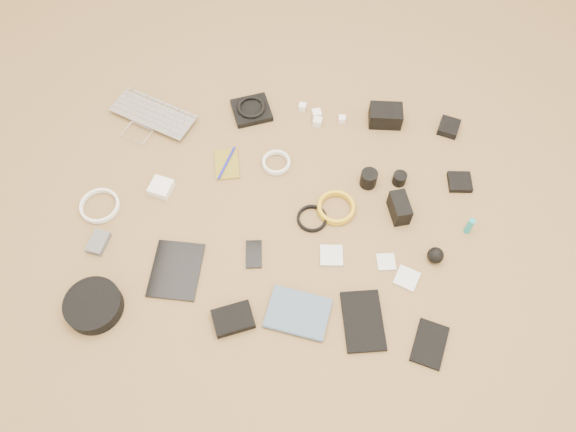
# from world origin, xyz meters

# --- Properties ---
(laptop) EXTENTS (0.40, 0.35, 0.03)m
(laptop) POSITION_xyz_m (-0.55, 0.35, 0.01)
(laptop) COLOR #B8B7BC
(laptop) RESTS_ON ground
(headphone_pouch) EXTENTS (0.19, 0.18, 0.03)m
(headphone_pouch) POSITION_xyz_m (-0.14, 0.46, 0.01)
(headphone_pouch) COLOR black
(headphone_pouch) RESTS_ON ground
(headphones) EXTENTS (0.14, 0.14, 0.01)m
(headphones) POSITION_xyz_m (-0.14, 0.46, 0.03)
(headphones) COLOR black
(headphones) RESTS_ON headphone_pouch
(charger_a) EXTENTS (0.04, 0.04, 0.03)m
(charger_a) POSITION_xyz_m (0.12, 0.46, 0.02)
(charger_a) COLOR white
(charger_a) RESTS_ON ground
(charger_b) EXTENTS (0.03, 0.03, 0.03)m
(charger_b) POSITION_xyz_m (0.06, 0.49, 0.01)
(charger_b) COLOR white
(charger_b) RESTS_ON ground
(charger_c) EXTENTS (0.03, 0.03, 0.03)m
(charger_c) POSITION_xyz_m (0.22, 0.45, 0.01)
(charger_c) COLOR white
(charger_c) RESTS_ON ground
(charger_d) EXTENTS (0.04, 0.04, 0.03)m
(charger_d) POSITION_xyz_m (0.12, 0.42, 0.02)
(charger_d) COLOR white
(charger_d) RESTS_ON ground
(dslr_camera) EXTENTS (0.13, 0.09, 0.07)m
(dslr_camera) POSITION_xyz_m (0.39, 0.46, 0.04)
(dslr_camera) COLOR black
(dslr_camera) RESTS_ON ground
(lens_pouch) EXTENTS (0.10, 0.10, 0.03)m
(lens_pouch) POSITION_xyz_m (0.64, 0.45, 0.02)
(lens_pouch) COLOR black
(lens_pouch) RESTS_ON ground
(notebook_olive) EXTENTS (0.12, 0.15, 0.01)m
(notebook_olive) POSITION_xyz_m (-0.21, 0.19, 0.00)
(notebook_olive) COLOR olive
(notebook_olive) RESTS_ON ground
(pen_blue) EXTENTS (0.05, 0.15, 0.01)m
(pen_blue) POSITION_xyz_m (-0.21, 0.19, 0.01)
(pen_blue) COLOR #1519B1
(pen_blue) RESTS_ON notebook_olive
(cable_white_a) EXTENTS (0.12, 0.12, 0.01)m
(cable_white_a) POSITION_xyz_m (-0.02, 0.21, 0.01)
(cable_white_a) COLOR white
(cable_white_a) RESTS_ON ground
(lens_a) EXTENTS (0.07, 0.07, 0.07)m
(lens_a) POSITION_xyz_m (0.33, 0.16, 0.03)
(lens_a) COLOR black
(lens_a) RESTS_ON ground
(lens_b) EXTENTS (0.05, 0.05, 0.05)m
(lens_b) POSITION_xyz_m (0.45, 0.18, 0.02)
(lens_b) COLOR black
(lens_b) RESTS_ON ground
(card_reader) EXTENTS (0.09, 0.09, 0.02)m
(card_reader) POSITION_xyz_m (0.68, 0.19, 0.01)
(card_reader) COLOR black
(card_reader) RESTS_ON ground
(power_brick) EXTENTS (0.09, 0.09, 0.03)m
(power_brick) POSITION_xyz_m (-0.43, 0.06, 0.02)
(power_brick) COLOR white
(power_brick) RESTS_ON ground
(cable_white_b) EXTENTS (0.16, 0.16, 0.01)m
(cable_white_b) POSITION_xyz_m (-0.64, -0.04, 0.01)
(cable_white_b) COLOR white
(cable_white_b) RESTS_ON ground
(cable_black) EXTENTS (0.11, 0.11, 0.01)m
(cable_black) POSITION_xyz_m (0.14, -0.02, 0.00)
(cable_black) COLOR black
(cable_black) RESTS_ON ground
(cable_yellow) EXTENTS (0.17, 0.17, 0.02)m
(cable_yellow) POSITION_xyz_m (0.22, 0.03, 0.01)
(cable_yellow) COLOR gold
(cable_yellow) RESTS_ON ground
(flash) EXTENTS (0.09, 0.12, 0.08)m
(flash) POSITION_xyz_m (0.45, 0.04, 0.04)
(flash) COLOR black
(flash) RESTS_ON ground
(lens_cleaner) EXTENTS (0.03, 0.03, 0.08)m
(lens_cleaner) POSITION_xyz_m (0.69, -0.01, 0.04)
(lens_cleaner) COLOR teal
(lens_cleaner) RESTS_ON ground
(battery_charger) EXTENTS (0.07, 0.10, 0.02)m
(battery_charger) POSITION_xyz_m (-0.60, -0.19, 0.01)
(battery_charger) COLOR #57575C
(battery_charger) RESTS_ON ground
(tablet) EXTENTS (0.17, 0.22, 0.01)m
(tablet) POSITION_xyz_m (-0.31, -0.26, 0.00)
(tablet) COLOR black
(tablet) RESTS_ON ground
(phone) EXTENTS (0.07, 0.11, 0.01)m
(phone) POSITION_xyz_m (-0.05, -0.18, 0.00)
(phone) COLOR black
(phone) RESTS_ON ground
(filter_case_left) EXTENTS (0.08, 0.08, 0.01)m
(filter_case_left) POSITION_xyz_m (0.22, -0.16, 0.01)
(filter_case_left) COLOR silver
(filter_case_left) RESTS_ON ground
(filter_case_mid) EXTENTS (0.07, 0.07, 0.01)m
(filter_case_mid) POSITION_xyz_m (0.41, -0.16, 0.00)
(filter_case_mid) COLOR silver
(filter_case_mid) RESTS_ON ground
(filter_case_right) EXTENTS (0.10, 0.10, 0.01)m
(filter_case_right) POSITION_xyz_m (0.48, -0.22, 0.01)
(filter_case_right) COLOR silver
(filter_case_right) RESTS_ON ground
(air_blower) EXTENTS (0.06, 0.06, 0.06)m
(air_blower) POSITION_xyz_m (0.57, -0.13, 0.03)
(air_blower) COLOR black
(air_blower) RESTS_ON ground
(headphone_case) EXTENTS (0.25, 0.25, 0.05)m
(headphone_case) POSITION_xyz_m (-0.55, -0.42, 0.03)
(headphone_case) COLOR black
(headphone_case) RESTS_ON ground
(drive_case) EXTENTS (0.15, 0.13, 0.03)m
(drive_case) POSITION_xyz_m (-0.09, -0.42, 0.02)
(drive_case) COLOR black
(drive_case) RESTS_ON ground
(paperback) EXTENTS (0.22, 0.18, 0.02)m
(paperback) POSITION_xyz_m (0.11, -0.45, 0.01)
(paperback) COLOR #455C74
(paperback) RESTS_ON ground
(notebook_black_a) EXTENTS (0.16, 0.23, 0.01)m
(notebook_black_a) POSITION_xyz_m (0.33, -0.38, 0.01)
(notebook_black_a) COLOR black
(notebook_black_a) RESTS_ON ground
(notebook_black_b) EXTENTS (0.13, 0.17, 0.01)m
(notebook_black_b) POSITION_xyz_m (0.55, -0.44, 0.01)
(notebook_black_b) COLOR black
(notebook_black_b) RESTS_ON ground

